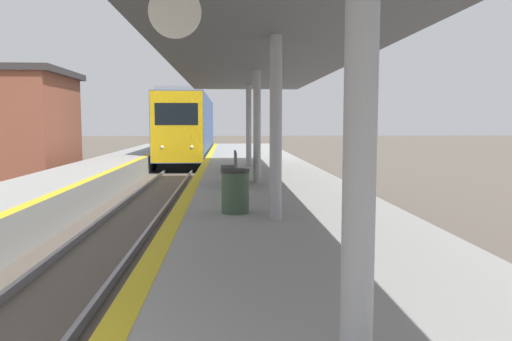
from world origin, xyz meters
The scene contains 4 objects.
train centered at (0.00, 32.50, 2.33)m, with size 2.77×16.92×4.58m.
station_canopy centered at (3.48, 9.83, 4.23)m, with size 4.69×22.62×3.46m.
trash_bin centered at (2.76, 7.72, 1.35)m, with size 0.56×0.56×0.85m.
bench centered at (2.72, 12.25, 1.41)m, with size 0.44×1.68×0.92m.
Camera 1 is at (2.62, -1.83, 2.66)m, focal length 35.00 mm.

